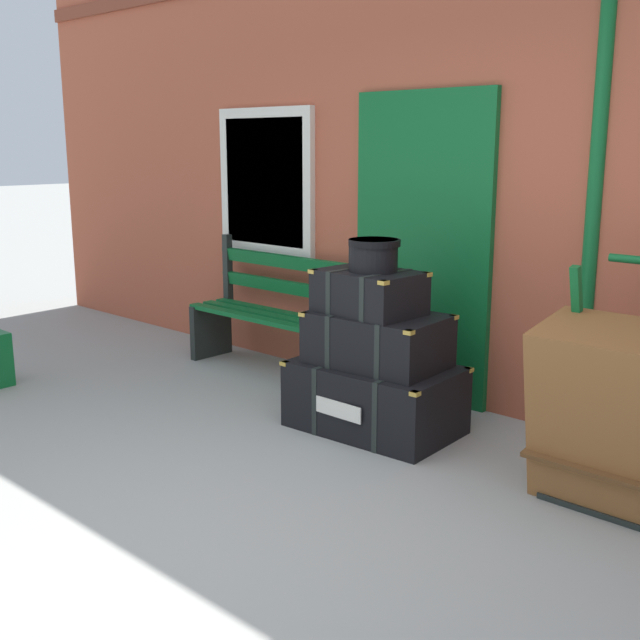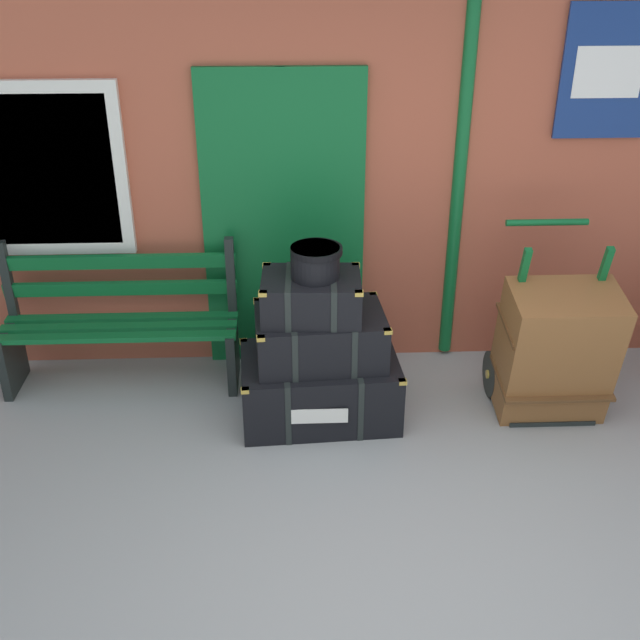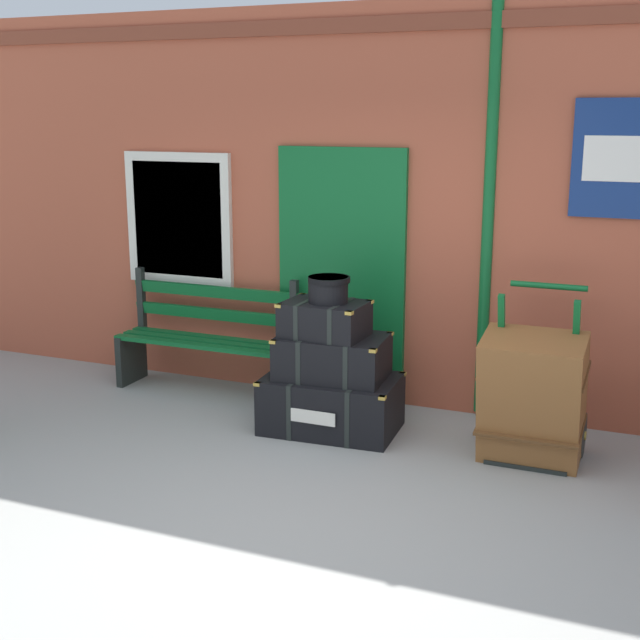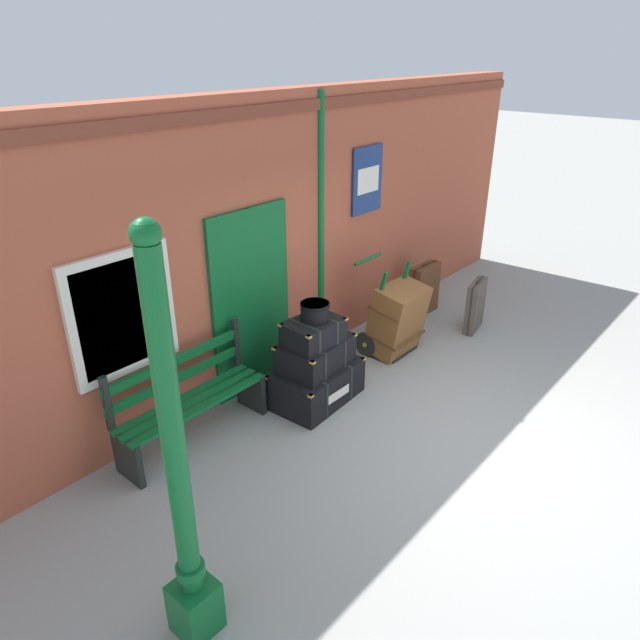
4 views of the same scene
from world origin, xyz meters
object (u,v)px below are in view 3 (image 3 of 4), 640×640
Objects in this scene: steamer_trunk_base at (331,404)px; round_hatbox at (328,288)px; platform_bench at (208,341)px; steamer_trunk_middle at (333,357)px; steamer_trunk_top at (325,319)px; large_brown_trunk at (532,398)px; porters_trolley at (535,417)px.

round_hatbox reaches higher than steamer_trunk_base.
steamer_trunk_middle is at bearing -19.24° from platform_bench.
platform_bench is 2.56× the size of steamer_trunk_top.
platform_bench is 1.53× the size of steamer_trunk_base.
steamer_trunk_middle is at bearing 20.69° from steamer_trunk_top.
round_hatbox is (1.32, -0.49, 0.67)m from platform_bench.
steamer_trunk_middle is 0.90× the size of large_brown_trunk.
steamer_trunk_middle is (1.35, -0.47, 0.14)m from platform_bench.
porters_trolley reaches higher than steamer_trunk_top.
round_hatbox is (-0.02, -0.01, 0.90)m from steamer_trunk_base.
porters_trolley is at bearing 4.87° from steamer_trunk_base.
large_brown_trunk is (-0.00, -0.18, 0.20)m from porters_trolley.
porters_trolley is at bearing 4.97° from round_hatbox.
platform_bench reaches higher than large_brown_trunk.
platform_bench reaches higher than steamer_trunk_base.
platform_bench reaches higher than steamer_trunk_top.
steamer_trunk_middle is 1.36× the size of steamer_trunk_top.
platform_bench is 2.90m from large_brown_trunk.
porters_trolley is 1.26× the size of large_brown_trunk.
platform_bench is 1.56m from round_hatbox.
steamer_trunk_middle is at bearing 75.45° from steamer_trunk_base.
steamer_trunk_base is at bearing -175.13° from porters_trolley.
steamer_trunk_top is at bearing 178.41° from large_brown_trunk.
porters_trolley is at bearing 4.36° from steamer_trunk_middle.
steamer_trunk_top is 0.66× the size of large_brown_trunk.
steamer_trunk_base is (1.35, -0.48, -0.23)m from platform_bench.
steamer_trunk_middle is 0.30m from steamer_trunk_top.
steamer_trunk_base is 1.51m from porters_trolley.
large_brown_trunk is at bearing -1.59° from steamer_trunk_top.
steamer_trunk_top reaches higher than large_brown_trunk.
steamer_trunk_top is at bearing -175.04° from porters_trolley.
round_hatbox is at bearing 178.30° from large_brown_trunk.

